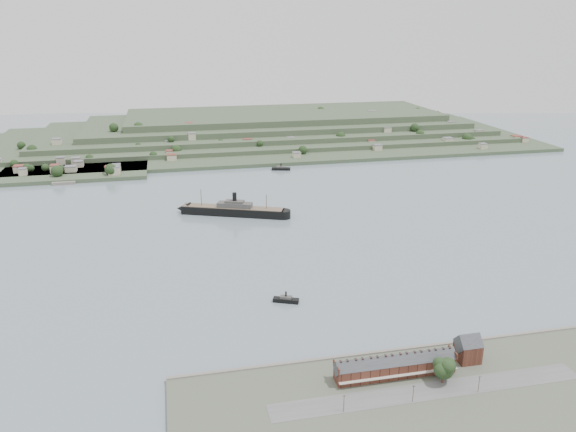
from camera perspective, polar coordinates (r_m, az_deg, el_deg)
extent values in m
plane|color=slate|center=(409.67, 3.02, -2.68)|extent=(1400.00, 1400.00, 0.00)
cube|color=#4C5142|center=(254.84, 14.76, -17.79)|extent=(220.00, 80.00, 2.00)
cube|color=slate|center=(283.41, 11.18, -13.30)|extent=(220.00, 2.00, 2.60)
cube|color=#595959|center=(258.48, 14.16, -16.86)|extent=(140.00, 12.00, 0.10)
cube|color=#442218|center=(263.09, 10.83, -14.97)|extent=(55.00, 8.00, 7.00)
cube|color=#33363A|center=(261.17, 10.88, -14.33)|extent=(55.60, 8.15, 8.15)
cube|color=#BBB4A5|center=(259.76, 11.25, -15.62)|extent=(55.00, 1.60, 0.25)
cube|color=#442218|center=(252.19, 4.92, -15.08)|extent=(0.50, 8.40, 3.00)
cube|color=#442218|center=(271.61, 16.39, -13.15)|extent=(0.50, 8.40, 3.00)
cube|color=black|center=(252.89, 6.16, -14.63)|extent=(0.90, 1.40, 3.20)
cube|color=black|center=(254.48, 7.38, -14.45)|extent=(0.90, 1.40, 3.20)
cube|color=black|center=(258.91, 10.34, -13.98)|extent=(0.90, 1.40, 3.20)
cube|color=black|center=(260.87, 11.49, -13.79)|extent=(0.90, 1.40, 3.20)
cube|color=black|center=(266.20, 14.28, -13.29)|extent=(0.90, 1.40, 3.20)
cube|color=black|center=(268.49, 15.36, -13.10)|extent=(0.90, 1.40, 3.20)
cube|color=#442218|center=(280.85, 17.77, -12.99)|extent=(10.00, 10.00, 9.00)
cube|color=#33363A|center=(278.56, 17.87, -12.20)|extent=(10.40, 10.18, 10.18)
cube|color=#36472F|center=(748.97, -4.28, 7.44)|extent=(760.00, 260.00, 4.00)
cube|color=#36472F|center=(775.31, -3.08, 8.20)|extent=(680.00, 220.00, 5.00)
cube|color=#36472F|center=(791.34, -2.19, 8.84)|extent=(600.00, 200.00, 6.00)
cube|color=#36472F|center=(807.49, -1.32, 9.52)|extent=(520.00, 180.00, 7.00)
cube|color=#36472F|center=(823.76, -0.49, 10.24)|extent=(440.00, 160.00, 8.00)
cube|color=#36472F|center=(642.01, -20.79, 4.31)|extent=(150.00, 90.00, 4.00)
cube|color=slate|center=(602.74, -21.77, 3.23)|extent=(22.00, 14.00, 2.80)
cube|color=black|center=(467.70, -5.64, 0.48)|extent=(83.90, 42.73, 6.68)
cone|color=black|center=(480.42, -10.59, 0.74)|extent=(14.90, 14.90, 11.45)
cylinder|color=black|center=(458.67, -0.45, 0.20)|extent=(11.45, 11.45, 6.68)
cube|color=brown|center=(466.57, -5.65, 0.90)|extent=(81.77, 41.13, 0.57)
cube|color=#454340|center=(465.45, -5.43, 1.13)|extent=(29.75, 18.67, 3.82)
cube|color=#454340|center=(464.67, -5.44, 1.44)|extent=(16.65, 11.90, 2.38)
cylinder|color=black|center=(463.59, -5.45, 1.86)|extent=(3.43, 3.43, 8.58)
cylinder|color=#483021|center=(472.19, -8.81, 1.80)|extent=(0.48, 0.48, 15.26)
cylinder|color=#483021|center=(458.44, -2.21, 1.37)|extent=(0.48, 0.48, 13.35)
cube|color=black|center=(323.97, -0.21, -8.56)|extent=(15.11, 9.36, 2.36)
cube|color=#454340|center=(323.15, -0.21, -8.28)|extent=(7.33, 5.48, 1.77)
cylinder|color=black|center=(322.26, -0.21, -7.97)|extent=(0.98, 0.98, 3.44)
cube|color=black|center=(611.90, -0.71, 4.82)|extent=(20.89, 10.65, 2.68)
cube|color=#454340|center=(611.41, -0.71, 5.00)|extent=(9.91, 6.68, 2.01)
cylinder|color=black|center=(610.88, -0.72, 5.20)|extent=(1.12, 1.12, 3.91)
cylinder|color=#483021|center=(263.64, 15.46, -15.56)|extent=(1.18, 1.18, 4.93)
sphere|color=black|center=(261.20, 15.54, -14.75)|extent=(8.87, 8.87, 8.87)
sphere|color=black|center=(262.44, 15.96, -14.36)|extent=(6.90, 6.90, 6.90)
sphere|color=black|center=(259.03, 15.31, -14.91)|extent=(6.31, 6.31, 6.31)
sphere|color=black|center=(258.51, 15.92, -14.52)|extent=(5.92, 5.92, 5.92)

